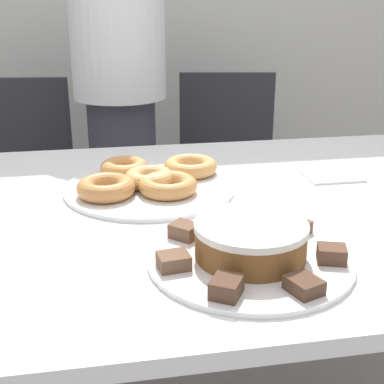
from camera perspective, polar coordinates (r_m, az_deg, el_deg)
table at (r=1.19m, az=0.85°, el=-5.27°), size 1.49×1.00×0.75m
person_standing at (r=1.95m, az=-7.72°, el=11.76°), size 0.33×0.33×1.69m
office_chair_left at (r=2.19m, az=-17.97°, el=-1.19°), size 0.49×0.49×0.88m
office_chair_right at (r=2.22m, az=3.76°, el=0.13°), size 0.51×0.51×0.88m
plate_cake at (r=0.92m, az=6.18°, el=-7.09°), size 0.35×0.35×0.01m
plate_donuts at (r=1.25m, az=-4.53°, el=0.48°), size 0.40×0.40×0.01m
frosted_cake at (r=0.90m, az=6.26°, el=-5.06°), size 0.19×0.19×0.06m
lamington_0 at (r=1.03m, az=4.83°, el=-2.87°), size 0.04×0.05×0.02m
lamington_1 at (r=0.97m, az=-0.80°, el=-4.14°), size 0.06×0.06×0.03m
lamington_2 at (r=0.87m, az=-1.97°, el=-7.36°), size 0.06×0.05×0.02m
lamington_3 at (r=0.80m, az=3.69°, el=-10.09°), size 0.06×0.06×0.03m
lamington_4 at (r=0.82m, az=11.86°, el=-9.70°), size 0.06×0.06×0.02m
lamington_5 at (r=0.92m, az=14.67°, el=-6.42°), size 0.06×0.05×0.03m
lamington_6 at (r=1.01m, az=11.21°, el=-3.72°), size 0.06×0.06×0.02m
donut_0 at (r=1.24m, az=-4.56°, el=1.51°), size 0.11×0.11×0.04m
donut_1 at (r=1.18m, az=-9.16°, el=0.47°), size 0.13×0.13×0.04m
donut_2 at (r=1.19m, az=-2.59°, el=0.73°), size 0.13×0.13×0.04m
donut_3 at (r=1.32m, az=-0.15°, el=2.75°), size 0.13×0.13×0.04m
donut_4 at (r=1.32m, az=-7.24°, el=2.59°), size 0.12×0.12×0.04m
napkin at (r=1.37m, az=14.70°, el=1.68°), size 0.14×0.11×0.01m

